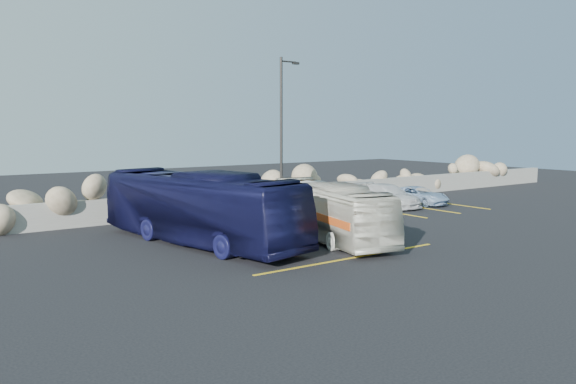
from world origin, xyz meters
TOP-DOWN VIEW (x-y plane):
  - ground at (0.00, 0.00)m, footprint 90.00×90.00m
  - seawall at (0.00, 12.00)m, footprint 60.00×0.40m
  - riprap_pile at (0.00, 13.20)m, footprint 54.00×2.80m
  - parking_lines at (4.64, 5.57)m, footprint 18.16×9.36m
  - lamppost at (2.56, 9.50)m, footprint 1.14×0.18m
  - vintage_bus at (0.51, 3.38)m, footprint 3.77×8.44m
  - tour_coach at (-4.16, 5.44)m, footprint 4.21×10.39m
  - car_a at (3.40, 8.62)m, footprint 1.82×4.24m
  - car_b at (6.15, 8.13)m, footprint 1.70×3.99m
  - car_c at (9.25, 8.59)m, footprint 1.99×4.48m
  - car_d at (11.41, 8.25)m, footprint 2.09×3.92m

SIDE VIEW (x-z plane):
  - ground at x=0.00m, z-range 0.00..0.00m
  - parking_lines at x=4.64m, z-range 0.00..0.01m
  - car_d at x=11.41m, z-range 0.00..1.05m
  - seawall at x=0.00m, z-range 0.00..1.20m
  - car_c at x=9.25m, z-range 0.00..1.28m
  - car_b at x=6.15m, z-range 0.00..1.28m
  - car_a at x=3.40m, z-range 0.00..1.43m
  - vintage_bus at x=0.51m, z-range 0.00..2.29m
  - riprap_pile at x=0.00m, z-range 0.00..2.60m
  - tour_coach at x=-4.16m, z-range 0.00..2.82m
  - lamppost at x=2.56m, z-range 0.30..8.30m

